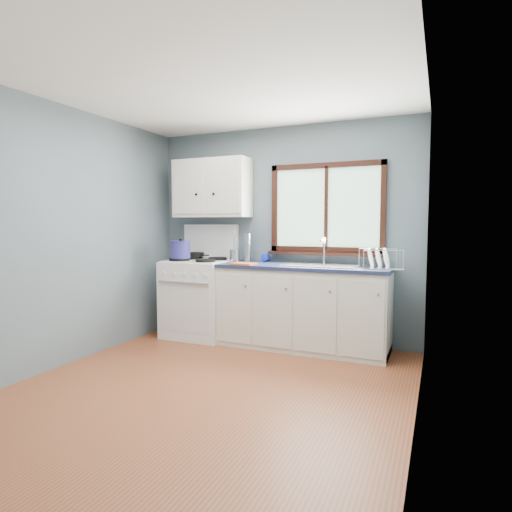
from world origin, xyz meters
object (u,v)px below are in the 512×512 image
at_px(utensil_crock, 234,255).
at_px(thermos, 248,248).
at_px(stockpot, 181,249).
at_px(dish_rack, 379,263).
at_px(skillet, 194,254).
at_px(sink, 319,271).
at_px(gas_range, 199,296).
at_px(base_cabinets, 303,311).

xyz_separation_m(utensil_crock, thermos, (0.15, 0.06, 0.09)).
bearing_deg(stockpot, utensil_crock, 24.73).
xyz_separation_m(utensil_crock, dish_rack, (1.70, -0.14, -0.02)).
bearing_deg(thermos, utensil_crock, -157.30).
bearing_deg(skillet, sink, 8.56).
distance_m(sink, stockpot, 1.67).
bearing_deg(gas_range, base_cabinets, 0.82).
bearing_deg(utensil_crock, dish_rack, -4.81).
distance_m(skillet, utensil_crock, 0.58).
distance_m(stockpot, thermos, 0.80).
bearing_deg(stockpot, gas_range, 40.18).
height_order(base_cabinets, dish_rack, dish_rack).
distance_m(gas_range, dish_rack, 2.17).
height_order(base_cabinets, utensil_crock, utensil_crock).
height_order(stockpot, dish_rack, stockpot).
height_order(gas_range, skillet, gas_range).
bearing_deg(utensil_crock, stockpot, -155.27).
bearing_deg(dish_rack, base_cabinets, 159.36).
height_order(skillet, utensil_crock, utensil_crock).
relative_size(utensil_crock, thermos, 1.11).
xyz_separation_m(gas_range, sink, (1.49, 0.02, 0.37)).
bearing_deg(skillet, utensil_crock, 10.57).
bearing_deg(sink, dish_rack, -3.08).
bearing_deg(utensil_crock, skillet, 177.27).
relative_size(utensil_crock, dish_rack, 0.77).
distance_m(gas_range, utensil_crock, 0.66).
xyz_separation_m(sink, thermos, (-0.92, 0.17, 0.23)).
xyz_separation_m(base_cabinets, utensil_crock, (-0.89, 0.11, 0.59)).
distance_m(base_cabinets, sink, 0.48).
relative_size(base_cabinets, skillet, 4.68).
distance_m(stockpot, utensil_crock, 0.65).
height_order(utensil_crock, dish_rack, utensil_crock).
height_order(base_cabinets, thermos, thermos).
bearing_deg(base_cabinets, gas_range, -179.18).
relative_size(gas_range, thermos, 4.09).
relative_size(skillet, thermos, 1.19).
relative_size(sink, utensil_crock, 2.28).
bearing_deg(base_cabinets, dish_rack, -2.42).
bearing_deg(sink, base_cabinets, 179.87).
bearing_deg(dish_rack, thermos, 154.30).
xyz_separation_m(thermos, dish_rack, (1.55, -0.20, -0.11)).
bearing_deg(skillet, stockpot, -77.91).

